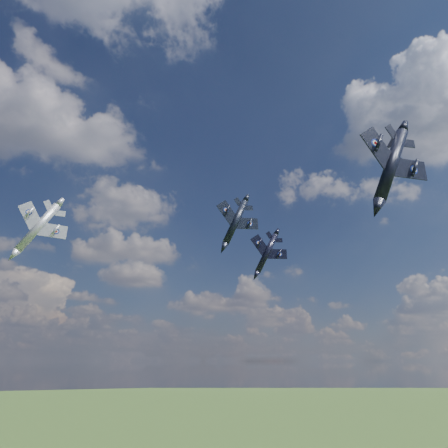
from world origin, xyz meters
name	(u,v)px	position (x,y,z in m)	size (l,w,h in m)	color
jet_lead_navy	(235,222)	(5.52, 10.93, 81.77)	(8.94, 12.47, 2.58)	black
jet_right_navy	(391,165)	(14.51, -17.80, 81.77)	(11.22, 15.64, 3.24)	black
jet_high_navy	(267,253)	(24.71, 36.46, 83.67)	(10.60, 14.77, 3.06)	black
jet_left_silver	(38,227)	(-26.86, 25.45, 81.28)	(10.49, 14.63, 3.03)	gray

